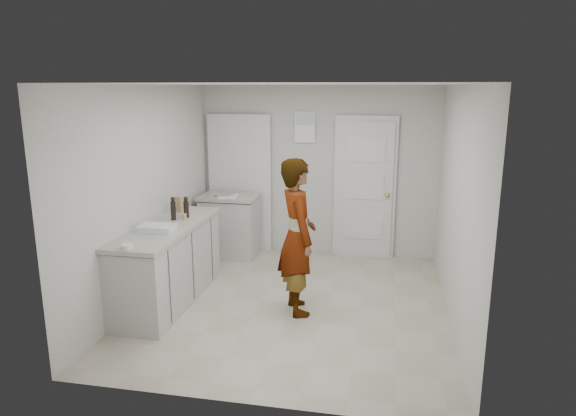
% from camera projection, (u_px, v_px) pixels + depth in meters
% --- Properties ---
extents(ground, '(4.00, 4.00, 0.00)m').
position_uv_depth(ground, '(293.00, 303.00, 6.01)').
color(ground, '#A9A38D').
rests_on(ground, ground).
extents(room_shell, '(4.00, 4.00, 4.00)m').
position_uv_depth(room_shell, '(306.00, 186.00, 7.67)').
color(room_shell, '#ABAAA2').
rests_on(room_shell, ground).
extents(main_counter, '(0.64, 1.96, 0.93)m').
position_uv_depth(main_counter, '(168.00, 266.00, 5.99)').
color(main_counter, beige).
rests_on(main_counter, ground).
extents(side_counter, '(0.84, 0.61, 0.93)m').
position_uv_depth(side_counter, '(230.00, 228.00, 7.63)').
color(side_counter, beige).
rests_on(side_counter, ground).
extents(person, '(0.64, 0.75, 1.74)m').
position_uv_depth(person, '(297.00, 237.00, 5.63)').
color(person, silver).
rests_on(person, ground).
extents(cake_mix_box, '(0.13, 0.10, 0.19)m').
position_uv_depth(cake_mix_box, '(179.00, 204.00, 6.51)').
color(cake_mix_box, '#9C7B4E').
rests_on(cake_mix_box, main_counter).
extents(spice_jar, '(0.05, 0.05, 0.07)m').
position_uv_depth(spice_jar, '(185.00, 217.00, 6.13)').
color(spice_jar, tan).
rests_on(spice_jar, main_counter).
extents(oil_cruet_a, '(0.07, 0.07, 0.26)m').
position_uv_depth(oil_cruet_a, '(186.00, 207.00, 6.22)').
color(oil_cruet_a, black).
rests_on(oil_cruet_a, main_counter).
extents(oil_cruet_b, '(0.06, 0.06, 0.28)m').
position_uv_depth(oil_cruet_b, '(173.00, 209.00, 6.09)').
color(oil_cruet_b, black).
rests_on(oil_cruet_b, main_counter).
extents(baking_dish, '(0.39, 0.28, 0.07)m').
position_uv_depth(baking_dish, '(157.00, 228.00, 5.65)').
color(baking_dish, silver).
rests_on(baking_dish, main_counter).
extents(egg_bowl, '(0.12, 0.12, 0.04)m').
position_uv_depth(egg_bowl, '(127.00, 247.00, 5.02)').
color(egg_bowl, silver).
rests_on(egg_bowl, main_counter).
extents(papers, '(0.31, 0.38, 0.01)m').
position_uv_depth(papers, '(228.00, 196.00, 7.46)').
color(papers, white).
rests_on(papers, side_counter).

